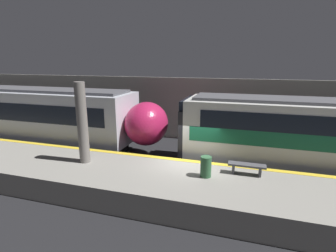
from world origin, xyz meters
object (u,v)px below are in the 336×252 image
(trash_bin, at_px, (206,167))
(support_pillar_near, at_px, (82,123))
(platform_bench, at_px, (247,167))
(train_modern, at_px, (22,116))

(trash_bin, bearing_deg, support_pillar_near, -179.47)
(platform_bench, relative_size, trash_bin, 1.76)
(train_modern, bearing_deg, support_pillar_near, -27.16)
(support_pillar_near, bearing_deg, platform_bench, 6.01)
(support_pillar_near, xyz_separation_m, platform_bench, (7.14, 0.75, -1.49))
(platform_bench, height_order, trash_bin, trash_bin)
(support_pillar_near, bearing_deg, trash_bin, 0.53)
(train_modern, height_order, trash_bin, train_modern)
(support_pillar_near, relative_size, trash_bin, 4.31)
(support_pillar_near, height_order, trash_bin, support_pillar_near)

